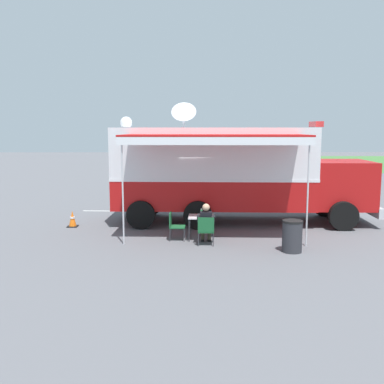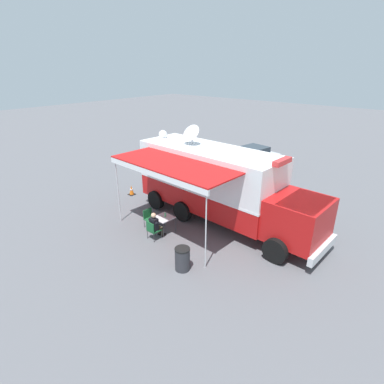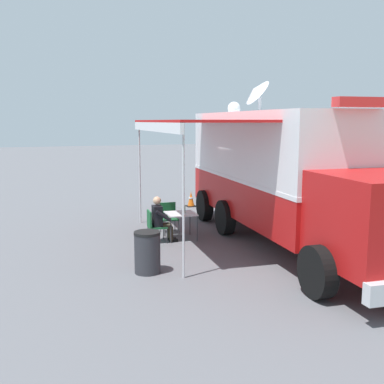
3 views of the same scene
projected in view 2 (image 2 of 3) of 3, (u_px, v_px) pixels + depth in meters
name	position (u px, v px, depth m)	size (l,w,h in m)	color
ground_plane	(208.00, 215.00, 15.48)	(100.00, 100.00, 0.00)	#5B5B60
lot_stripe	(191.00, 189.00, 18.81)	(0.12, 4.80, 0.01)	silver
command_truck	(220.00, 183.00, 14.24)	(5.14, 9.60, 4.53)	#B71414
folding_table	(164.00, 218.00, 13.72)	(0.84, 0.84, 0.73)	silver
water_bottle	(165.00, 215.00, 13.72)	(0.07, 0.07, 0.22)	#3F9959
folding_chair_at_table	(152.00, 229.00, 13.15)	(0.50, 0.50, 0.87)	#19562D
folding_chair_beside_table	(149.00, 217.00, 14.21)	(0.50, 0.50, 0.87)	#19562D
seated_responder	(156.00, 225.00, 13.23)	(0.68, 0.57, 1.25)	black
trash_bin	(182.00, 259.00, 11.22)	(0.57, 0.57, 0.91)	#2D2D33
traffic_cone	(131.00, 190.00, 17.84)	(0.36, 0.36, 0.58)	black
car_behind_truck	(252.00, 159.00, 21.62)	(4.45, 2.57, 1.76)	#B2B5BA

